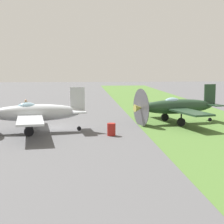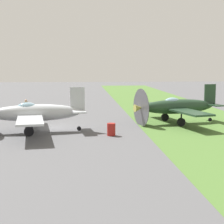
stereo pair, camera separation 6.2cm
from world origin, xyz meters
The scene contains 6 objects.
ground_plane centered at (0.00, 0.00, 0.00)m, with size 160.00×160.00×0.00m, color #515154.
grass_verge centered at (0.00, -12.86, 0.00)m, with size 120.00×11.00×0.01m, color #476B2D.
airplane_lead centered at (-1.63, 0.98, 1.48)m, with size 9.96×7.92×3.53m.
airplane_wingman centered at (1.62, -10.84, 1.47)m, with size 9.91×7.93×3.51m.
ground_crew_chief centered at (6.79, 2.80, 0.91)m, with size 0.63×0.38×1.73m.
fuel_drum centered at (-3.39, -4.75, 0.45)m, with size 0.60×0.60×0.90m, color maroon.
Camera 2 is at (-28.75, -2.70, 5.04)m, focal length 57.67 mm.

